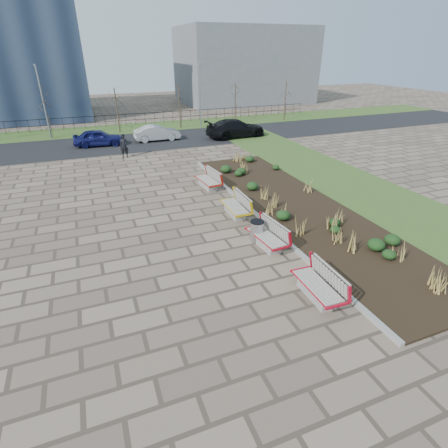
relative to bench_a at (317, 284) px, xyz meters
name	(u,v)px	position (x,y,z in m)	size (l,w,h in m)	color
ground	(215,294)	(-3.00, 1.32, -0.50)	(120.00, 120.00, 0.00)	#7B6854
planting_bed	(297,207)	(3.25, 6.32, -0.45)	(4.50, 18.00, 0.10)	black
planting_curb	(255,214)	(0.92, 6.32, -0.42)	(0.16, 18.00, 0.15)	gray
grass_verge_near	(371,195)	(8.00, 6.32, -0.48)	(5.00, 38.00, 0.04)	#33511E
grass_verge_far	(118,129)	(-3.00, 29.32, -0.48)	(80.00, 5.00, 0.04)	#33511E
road	(126,143)	(-3.00, 23.32, -0.49)	(80.00, 7.00, 0.02)	black
bench_a	(317,284)	(0.00, 0.00, 0.00)	(0.90, 2.10, 1.00)	red
bench_b	(266,235)	(0.00, 3.50, 0.00)	(0.90, 2.10, 1.00)	#B40C1B
bench_c	(235,205)	(0.00, 6.72, 0.00)	(0.90, 2.10, 1.00)	#DEAC0B
bench_d	(207,179)	(0.00, 10.74, 0.00)	(0.90, 2.10, 1.00)	#A6160B
litter_bin	(257,231)	(-0.16, 4.03, -0.05)	(0.56, 0.56, 0.90)	#B2B2B7
pedestrian	(124,146)	(-3.62, 18.89, 0.36)	(0.63, 0.41, 1.72)	black
car_blue	(98,138)	(-5.17, 23.15, 0.18)	(1.57, 3.89, 1.33)	#131653
car_silver	(157,133)	(-0.31, 23.23, 0.17)	(1.37, 3.93, 1.30)	#9C9FA3
car_black	(236,128)	(6.56, 21.92, 0.31)	(2.21, 5.44, 1.58)	black
tree_b	(47,114)	(-9.00, 27.82, 1.54)	(1.40, 1.40, 4.00)	#4C3D2D
tree_c	(117,110)	(-3.00, 27.82, 1.54)	(1.40, 1.40, 4.00)	#4C3D2D
tree_d	(179,107)	(3.00, 27.82, 1.54)	(1.40, 1.40, 4.00)	#4C3D2D
tree_e	(235,104)	(9.00, 27.82, 1.54)	(1.40, 1.40, 4.00)	#4C3D2D
tree_f	(285,101)	(15.00, 27.82, 1.54)	(1.40, 1.40, 4.00)	#4C3D2D
lamp_west	(44,103)	(-9.00, 27.32, 2.54)	(0.24, 0.60, 6.00)	gray
lamp_east	(200,96)	(5.00, 27.32, 2.54)	(0.24, 0.60, 6.00)	gray
railing_fence	(116,120)	(-3.00, 30.82, 0.14)	(44.00, 0.10, 1.20)	black
building_grey	(244,66)	(17.00, 43.32, 4.50)	(18.00, 12.00, 10.00)	slate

